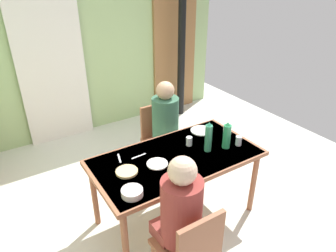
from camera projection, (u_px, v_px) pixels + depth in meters
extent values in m
plane|color=silver|center=(157.00, 214.00, 3.23)|extent=(5.88, 5.88, 0.00)
cube|color=#A2C181|center=(72.00, 40.00, 4.26)|extent=(4.72, 0.10, 2.78)
cube|color=#98683C|center=(175.00, 53.00, 5.16)|extent=(0.80, 0.05, 2.00)
cylinder|color=black|center=(182.00, 32.00, 4.76)|extent=(0.12, 0.12, 2.78)
cube|color=white|center=(51.00, 61.00, 4.12)|extent=(0.90, 0.03, 2.33)
cube|color=#93573A|center=(177.00, 158.00, 2.87)|extent=(1.57, 0.82, 0.04)
cube|color=beige|center=(177.00, 156.00, 2.86)|extent=(1.51, 0.79, 0.00)
cylinder|color=#93573A|center=(125.00, 244.00, 2.45)|extent=(0.06, 0.06, 0.70)
cylinder|color=#93573A|center=(253.00, 183.00, 3.13)|extent=(0.06, 0.06, 0.70)
cylinder|color=#93573A|center=(94.00, 196.00, 2.96)|extent=(0.06, 0.06, 0.70)
cylinder|color=#93573A|center=(210.00, 152.00, 3.64)|extent=(0.06, 0.06, 0.70)
cube|color=#93573A|center=(184.00, 247.00, 2.29)|extent=(0.40, 0.40, 0.04)
cube|color=#93573A|center=(201.00, 244.00, 2.06)|extent=(0.38, 0.04, 0.42)
cylinder|color=#93573A|center=(188.00, 245.00, 2.62)|extent=(0.04, 0.04, 0.41)
cube|color=#93573A|center=(163.00, 142.00, 3.65)|extent=(0.40, 0.40, 0.04)
cube|color=#93573A|center=(155.00, 121.00, 3.68)|extent=(0.38, 0.04, 0.42)
cylinder|color=#93573A|center=(183.00, 162.00, 3.71)|extent=(0.04, 0.04, 0.41)
cylinder|color=#93573A|center=(159.00, 171.00, 3.55)|extent=(0.04, 0.04, 0.41)
cylinder|color=#93573A|center=(168.00, 149.00, 3.97)|extent=(0.04, 0.04, 0.41)
cylinder|color=#93573A|center=(144.00, 157.00, 3.81)|extent=(0.04, 0.04, 0.41)
cube|color=brown|center=(173.00, 228.00, 2.39)|extent=(0.30, 0.22, 0.12)
cylinder|color=maroon|center=(181.00, 211.00, 2.18)|extent=(0.30, 0.30, 0.52)
sphere|color=beige|center=(182.00, 171.00, 2.02)|extent=(0.20, 0.20, 0.20)
cube|color=#336D4F|center=(171.00, 144.00, 3.50)|extent=(0.30, 0.22, 0.12)
cylinder|color=#38664C|center=(165.00, 120.00, 3.46)|extent=(0.30, 0.30, 0.52)
sphere|color=tan|center=(165.00, 90.00, 3.29)|extent=(0.20, 0.20, 0.20)
cylinder|color=#388F65|center=(208.00, 138.00, 2.89)|extent=(0.07, 0.07, 0.27)
cone|color=#308F6D|center=(209.00, 124.00, 2.82)|extent=(0.05, 0.05, 0.04)
cylinder|color=#2E975C|center=(227.00, 137.00, 2.94)|extent=(0.08, 0.08, 0.24)
cone|color=#288C51|center=(228.00, 124.00, 2.88)|extent=(0.05, 0.05, 0.03)
cylinder|color=silver|center=(132.00, 192.00, 2.37)|extent=(0.17, 0.17, 0.05)
cylinder|color=white|center=(201.00, 131.00, 3.29)|extent=(0.23, 0.23, 0.01)
cylinder|color=white|center=(157.00, 164.00, 2.74)|extent=(0.19, 0.19, 0.01)
cylinder|color=silver|center=(239.00, 141.00, 3.02)|extent=(0.06, 0.06, 0.09)
cylinder|color=silver|center=(189.00, 141.00, 3.01)|extent=(0.06, 0.06, 0.09)
cylinder|color=#DBB77A|center=(127.00, 172.00, 2.63)|extent=(0.19, 0.19, 0.02)
cube|color=silver|center=(119.00, 158.00, 2.83)|extent=(0.06, 0.15, 0.00)
cube|color=silver|center=(139.00, 156.00, 2.86)|extent=(0.15, 0.03, 0.00)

